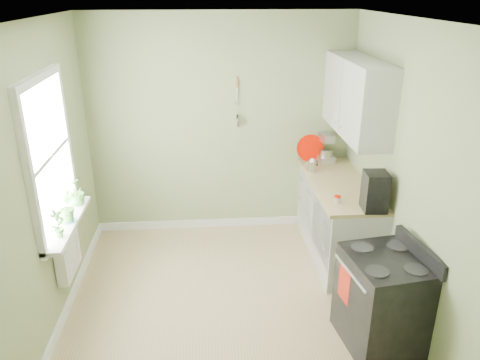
{
  "coord_description": "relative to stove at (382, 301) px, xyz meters",
  "views": [
    {
      "loc": [
        -0.21,
        -3.71,
        2.93
      ],
      "look_at": [
        0.13,
        0.55,
        1.16
      ],
      "focal_mm": 35.0,
      "sensor_mm": 36.0,
      "label": 1
    }
  ],
  "objects": [
    {
      "name": "floor",
      "position": [
        -1.28,
        0.51,
        -0.45
      ],
      "size": [
        3.2,
        3.6,
        0.02
      ],
      "primitive_type": "cube",
      "color": "tan",
      "rests_on": "ground"
    },
    {
      "name": "ceiling",
      "position": [
        -1.28,
        0.51,
        2.27
      ],
      "size": [
        3.2,
        3.6,
        0.02
      ],
      "primitive_type": "cube",
      "color": "white",
      "rests_on": "wall_back"
    },
    {
      "name": "wall_back",
      "position": [
        -1.28,
        2.32,
        0.91
      ],
      "size": [
        3.2,
        0.02,
        2.7
      ],
      "primitive_type": "cube",
      "color": "#8A9968",
      "rests_on": "floor"
    },
    {
      "name": "wall_left",
      "position": [
        -2.89,
        0.51,
        0.91
      ],
      "size": [
        0.02,
        3.6,
        2.7
      ],
      "primitive_type": "cube",
      "color": "#8A9968",
      "rests_on": "floor"
    },
    {
      "name": "wall_right",
      "position": [
        0.33,
        0.51,
        0.91
      ],
      "size": [
        0.02,
        3.6,
        2.7
      ],
      "primitive_type": "cube",
      "color": "#8A9968",
      "rests_on": "floor"
    },
    {
      "name": "base_cabinets",
      "position": [
        0.02,
        1.51,
        -0.0
      ],
      "size": [
        0.6,
        1.6,
        0.87
      ],
      "primitive_type": "cube",
      "color": "silver",
      "rests_on": "floor"
    },
    {
      "name": "countertop",
      "position": [
        0.01,
        1.51,
        0.45
      ],
      "size": [
        0.64,
        1.6,
        0.04
      ],
      "primitive_type": "cube",
      "color": "tan",
      "rests_on": "base_cabinets"
    },
    {
      "name": "upper_cabinets",
      "position": [
        0.15,
        1.61,
        1.41
      ],
      "size": [
        0.35,
        1.4,
        0.8
      ],
      "primitive_type": "cube",
      "color": "silver",
      "rests_on": "wall_right"
    },
    {
      "name": "window",
      "position": [
        -2.86,
        0.81,
        1.11
      ],
      "size": [
        0.06,
        1.14,
        1.44
      ],
      "color": "white",
      "rests_on": "wall_left"
    },
    {
      "name": "window_sill",
      "position": [
        -2.79,
        0.81,
        0.44
      ],
      "size": [
        0.18,
        1.14,
        0.04
      ],
      "primitive_type": "cube",
      "color": "white",
      "rests_on": "wall_left"
    },
    {
      "name": "radiator",
      "position": [
        -2.82,
        0.76,
        0.11
      ],
      "size": [
        0.12,
        0.5,
        0.35
      ],
      "primitive_type": "cube",
      "color": "white",
      "rests_on": "wall_left"
    },
    {
      "name": "wall_utensils",
      "position": [
        -1.08,
        2.29,
        1.13
      ],
      "size": [
        0.02,
        0.14,
        0.58
      ],
      "color": "tan",
      "rests_on": "wall_back"
    },
    {
      "name": "stove",
      "position": [
        0.0,
        0.0,
        0.0
      ],
      "size": [
        0.71,
        0.78,
        0.98
      ],
      "color": "black",
      "rests_on": "floor"
    },
    {
      "name": "stand_mixer",
      "position": [
        0.01,
        2.25,
        0.64
      ],
      "size": [
        0.24,
        0.35,
        0.4
      ],
      "color": "#B2B2B7",
      "rests_on": "countertop"
    },
    {
      "name": "kettle",
      "position": [
        -0.23,
        1.85,
        0.56
      ],
      "size": [
        0.17,
        0.1,
        0.17
      ],
      "color": "silver",
      "rests_on": "countertop"
    },
    {
      "name": "coffee_maker",
      "position": [
        0.15,
        0.81,
        0.66
      ],
      "size": [
        0.24,
        0.26,
        0.39
      ],
      "color": "black",
      "rests_on": "countertop"
    },
    {
      "name": "red_tray",
      "position": [
        -0.17,
        2.23,
        0.64
      ],
      "size": [
        0.34,
        0.08,
        0.34
      ],
      "primitive_type": "cylinder",
      "rotation": [
        1.45,
        0.0,
        0.07
      ],
      "color": "#C50F00",
      "rests_on": "countertop"
    },
    {
      "name": "jar",
      "position": [
        -0.16,
        0.99,
        0.51
      ],
      "size": [
        0.07,
        0.07,
        0.07
      ],
      "color": "#BCAB9B",
      "rests_on": "countertop"
    },
    {
      "name": "plant_a",
      "position": [
        -2.78,
        0.51,
        0.6
      ],
      "size": [
        0.15,
        0.17,
        0.27
      ],
      "primitive_type": "imported",
      "rotation": [
        0.0,
        0.0,
        1.13
      ],
      "color": "#3A732B",
      "rests_on": "window_sill"
    },
    {
      "name": "plant_b",
      "position": [
        -2.78,
        0.82,
        0.61
      ],
      "size": [
        0.18,
        0.2,
        0.3
      ],
      "primitive_type": "imported",
      "rotation": [
        0.0,
        0.0,
        1.86
      ],
      "color": "#3A732B",
      "rests_on": "window_sill"
    },
    {
      "name": "plant_c",
      "position": [
        -2.78,
        1.18,
        0.61
      ],
      "size": [
        0.19,
        0.19,
        0.29
      ],
      "primitive_type": "imported",
      "rotation": [
        0.0,
        0.0,
        4.46
      ],
      "color": "#3A732B",
      "rests_on": "window_sill"
    }
  ]
}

